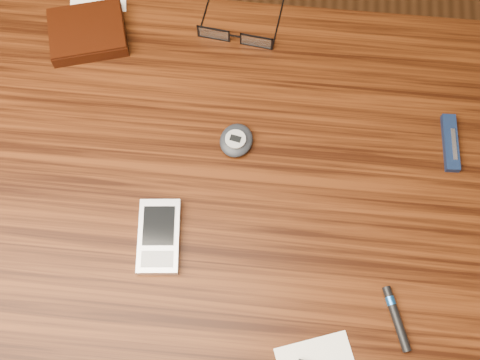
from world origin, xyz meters
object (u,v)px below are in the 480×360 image
Objects in this scene: eyeglasses at (236,34)px; pocket_knife at (450,143)px; pedometer at (236,140)px; pda_phone at (159,236)px; desk at (191,223)px; wallet_and_card at (88,32)px.

eyeglasses is 0.36m from pocket_knife.
eyeglasses reaches higher than pedometer.
pda_phone is 0.44m from pocket_knife.
pocket_knife is at bearing 24.33° from pda_phone.
pedometer is at bearing -174.86° from pocket_knife.
desk is 0.16m from pedometer.
desk is at bearing -161.51° from pocket_knife.
pda_phone is 1.21× the size of pocket_knife.
pocket_knife is (0.56, -0.14, -0.01)m from wallet_and_card.
pda_phone reaches higher than pocket_knife.
wallet_and_card is at bearing 166.38° from pocket_knife.
desk is at bearing -98.87° from eyeglasses.
wallet_and_card is at bearing -175.53° from eyeglasses.
wallet_and_card is 1.55× the size of pda_phone.
eyeglasses is 2.18× the size of pedometer.
eyeglasses is at bearing 4.47° from wallet_and_card.
pedometer is (0.06, 0.10, 0.11)m from desk.
eyeglasses is (0.23, 0.02, -0.00)m from wallet_and_card.
wallet_and_card is 0.57m from pocket_knife.
eyeglasses is (0.04, 0.28, 0.11)m from desk.
pedometer is (0.09, 0.15, 0.00)m from pda_phone.
desk is at bearing -122.61° from pedometer.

